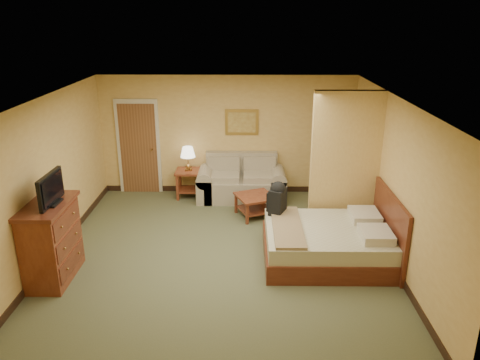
{
  "coord_description": "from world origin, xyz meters",
  "views": [
    {
      "loc": [
        0.41,
        -6.93,
        3.79
      ],
      "look_at": [
        0.31,
        0.6,
        1.12
      ],
      "focal_mm": 35.0,
      "sensor_mm": 36.0,
      "label": 1
    }
  ],
  "objects_px": {
    "coffee_table": "(255,201)",
    "dresser": "(52,241)",
    "loveseat": "(242,185)",
    "bed": "(332,242)"
  },
  "relations": [
    {
      "from": "coffee_table",
      "to": "dresser",
      "type": "bearing_deg",
      "value": -142.67
    },
    {
      "from": "loveseat",
      "to": "dresser",
      "type": "relative_size",
      "value": 1.56
    },
    {
      "from": "loveseat",
      "to": "dresser",
      "type": "bearing_deg",
      "value": -130.17
    },
    {
      "from": "coffee_table",
      "to": "bed",
      "type": "xyz_separation_m",
      "value": [
        1.22,
        -1.71,
        -0.01
      ]
    },
    {
      "from": "dresser",
      "to": "coffee_table",
      "type": "bearing_deg",
      "value": 37.33
    },
    {
      "from": "loveseat",
      "to": "bed",
      "type": "distance_m",
      "value": 3.07
    },
    {
      "from": "coffee_table",
      "to": "dresser",
      "type": "relative_size",
      "value": 0.74
    },
    {
      "from": "coffee_table",
      "to": "bed",
      "type": "distance_m",
      "value": 2.1
    },
    {
      "from": "dresser",
      "to": "loveseat",
      "type": "bearing_deg",
      "value": 49.83
    },
    {
      "from": "loveseat",
      "to": "coffee_table",
      "type": "xyz_separation_m",
      "value": [
        0.28,
        -0.96,
        0.0
      ]
    }
  ]
}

